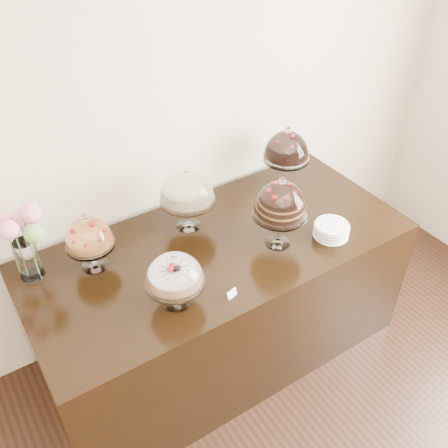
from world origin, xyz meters
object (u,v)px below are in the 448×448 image
cake_stand_dark_choco (287,148)px  flower_vase (19,235)px  plate_stack (331,230)px  cake_stand_choco_layer (281,202)px  cake_stand_sugar_sponge (174,273)px  cake_stand_fruit_tart (89,236)px  cake_stand_cheesecake (187,190)px  display_counter (220,299)px

cake_stand_dark_choco → flower_vase: bearing=178.0°
flower_vase → plate_stack: bearing=-21.8°
cake_stand_choco_layer → cake_stand_dark_choco: 0.59m
cake_stand_sugar_sponge → cake_stand_fruit_tart: (-0.24, 0.47, 0.01)m
cake_stand_dark_choco → cake_stand_fruit_tart: bearing=-177.5°
cake_stand_cheesecake → plate_stack: (0.64, -0.53, -0.21)m
cake_stand_choco_layer → cake_stand_cheesecake: bearing=130.1°
cake_stand_choco_layer → cake_stand_cheesecake: (-0.35, 0.41, -0.03)m
cake_stand_cheesecake → cake_stand_fruit_tart: size_ratio=1.16×
display_counter → cake_stand_sugar_sponge: (-0.41, -0.26, 0.65)m
cake_stand_fruit_tart → plate_stack: 1.35m
display_counter → cake_stand_choco_layer: size_ratio=5.00×
cake_stand_sugar_sponge → cake_stand_choco_layer: (0.70, 0.09, 0.09)m
flower_vase → display_counter: bearing=-19.2°
cake_stand_dark_choco → plate_stack: (-0.10, -0.56, -0.24)m
cake_stand_sugar_sponge → cake_stand_cheesecake: 0.62m
cake_stand_choco_layer → display_counter: bearing=149.9°
cake_stand_sugar_sponge → cake_stand_choco_layer: size_ratio=0.74×
flower_vase → plate_stack: flower_vase is taller
cake_stand_dark_choco → plate_stack: bearing=-99.8°
cake_stand_sugar_sponge → flower_vase: flower_vase is taller
cake_stand_sugar_sponge → flower_vase: 0.81m
cake_stand_dark_choco → plate_stack: size_ratio=2.17×
cake_stand_choco_layer → cake_stand_cheesecake: size_ratio=1.10×
display_counter → cake_stand_dark_choco: (0.68, 0.28, 0.73)m
display_counter → cake_stand_fruit_tart: 0.95m
cake_stand_choco_layer → cake_stand_dark_choco: bearing=48.4°
cake_stand_fruit_tart → flower_vase: flower_vase is taller
cake_stand_sugar_sponge → cake_stand_choco_layer: bearing=7.4°
cake_stand_fruit_tart → plate_stack: cake_stand_fruit_tart is taller
cake_stand_dark_choco → flower_vase: size_ratio=1.00×
cake_stand_cheesecake → flower_vase: 0.91m
display_counter → plate_stack: bearing=-26.1°
cake_stand_choco_layer → flower_vase: 1.35m
cake_stand_sugar_sponge → plate_stack: 1.01m
cake_stand_cheesecake → cake_stand_dark_choco: bearing=2.4°
cake_stand_cheesecake → cake_stand_dark_choco: size_ratio=0.93×
cake_stand_sugar_sponge → plate_stack: cake_stand_sugar_sponge is taller
flower_vase → cake_stand_fruit_tart: bearing=-21.0°
display_counter → flower_vase: flower_vase is taller
display_counter → cake_stand_choco_layer: (0.29, -0.17, 0.74)m
cake_stand_cheesecake → cake_stand_dark_choco: cake_stand_dark_choco is taller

